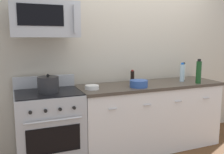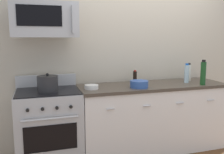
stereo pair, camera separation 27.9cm
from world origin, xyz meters
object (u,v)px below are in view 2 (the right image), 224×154
(bottle_wine_green, at_px, (203,73))
(bowl_blue_mixing, at_px, (139,84))
(bowl_white_ceramic, at_px, (91,87))
(range_oven, at_px, (49,126))
(bottle_soy_sauce_dark, at_px, (135,77))
(stockpot, at_px, (48,84))
(microwave, at_px, (45,20))
(bottle_water_clear, at_px, (187,74))
(bottle_vinegar_white, at_px, (189,72))

(bottle_wine_green, height_order, bowl_blue_mixing, bottle_wine_green)
(bowl_white_ceramic, relative_size, bowl_blue_mixing, 0.76)
(range_oven, relative_size, bowl_white_ceramic, 6.12)
(bottle_soy_sauce_dark, relative_size, stockpot, 0.73)
(microwave, relative_size, bottle_water_clear, 2.73)
(bottle_water_clear, bearing_deg, bottle_vinegar_white, 46.51)
(bottle_water_clear, bearing_deg, bowl_white_ceramic, -178.49)
(bottle_vinegar_white, distance_m, bottle_soy_sauce_dark, 0.82)
(stockpot, bearing_deg, bottle_water_clear, 0.97)
(bottle_water_clear, xyz_separation_m, bottle_soy_sauce_dark, (-0.69, 0.22, -0.05))
(microwave, height_order, bowl_white_ceramic, microwave)
(microwave, bearing_deg, stockpot, -90.13)
(bowl_blue_mixing, relative_size, stockpot, 0.95)
(bottle_wine_green, bearing_deg, bottle_soy_sauce_dark, 152.23)
(bowl_white_ceramic, bearing_deg, stockpot, 179.54)
(bottle_water_clear, relative_size, stockpot, 1.12)
(range_oven, height_order, stockpot, stockpot)
(range_oven, distance_m, stockpot, 0.55)
(bottle_vinegar_white, bearing_deg, stockpot, -175.43)
(bottle_soy_sauce_dark, bearing_deg, bottle_wine_green, -27.77)
(bottle_soy_sauce_dark, bearing_deg, bowl_white_ceramic, -159.66)
(microwave, distance_m, bowl_blue_mixing, 1.38)
(bottle_soy_sauce_dark, relative_size, bowl_white_ceramic, 1.01)
(bottle_wine_green, bearing_deg, bottle_water_clear, 118.73)
(microwave, relative_size, bottle_vinegar_white, 2.85)
(microwave, relative_size, bottle_wine_green, 2.20)
(bottle_vinegar_white, bearing_deg, bowl_blue_mixing, -163.82)
(range_oven, bearing_deg, bottle_vinegar_white, 3.07)
(microwave, distance_m, bottle_wine_green, 2.14)
(range_oven, xyz_separation_m, bowl_blue_mixing, (1.12, -0.15, 0.50))
(bottle_vinegar_white, height_order, bottle_wine_green, bottle_wine_green)
(microwave, distance_m, bottle_water_clear, 2.03)
(bottle_vinegar_white, bearing_deg, bottle_soy_sauce_dark, 173.87)
(bottle_water_clear, distance_m, stockpot, 1.90)
(microwave, height_order, bowl_blue_mixing, microwave)
(range_oven, bearing_deg, bottle_wine_green, -6.50)
(microwave, xyz_separation_m, bottle_soy_sauce_dark, (1.21, 0.15, -0.75))
(bottle_wine_green, relative_size, bowl_blue_mixing, 1.46)
(bowl_white_ceramic, distance_m, bowl_blue_mixing, 0.61)
(bowl_white_ceramic, bearing_deg, bowl_blue_mixing, -9.11)
(bottle_wine_green, bearing_deg, microwave, 172.24)
(bottle_water_clear, height_order, bowl_blue_mixing, bottle_water_clear)
(bottle_soy_sauce_dark, distance_m, bowl_blue_mixing, 0.36)
(range_oven, height_order, bottle_vinegar_white, bottle_vinegar_white)
(bottle_soy_sauce_dark, relative_size, bowl_blue_mixing, 0.76)
(bottle_soy_sauce_dark, height_order, bowl_white_ceramic, bottle_soy_sauce_dark)
(range_oven, height_order, bottle_wine_green, bottle_wine_green)
(microwave, height_order, bottle_water_clear, microwave)
(bottle_soy_sauce_dark, xyz_separation_m, bowl_white_ceramic, (-0.68, -0.25, -0.06))
(bottle_vinegar_white, relative_size, bottle_soy_sauce_dark, 1.48)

